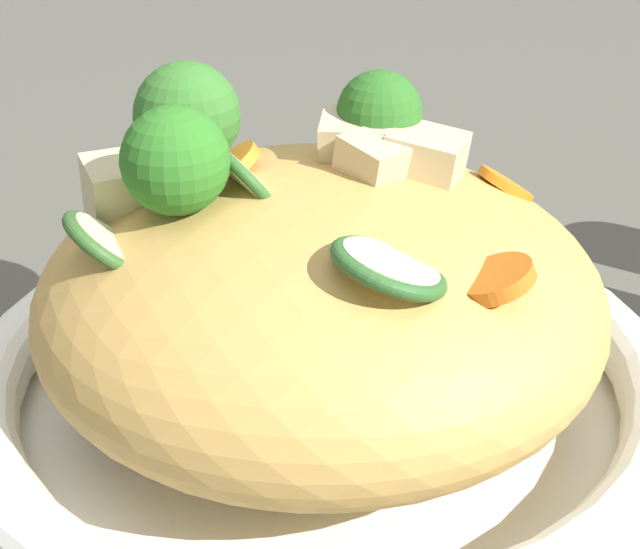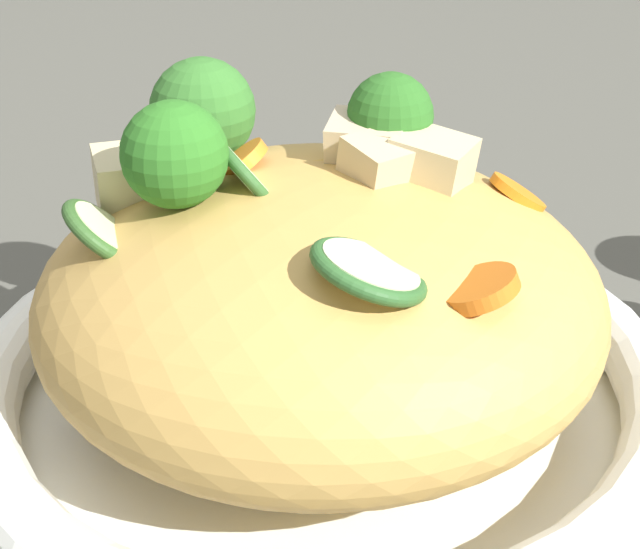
# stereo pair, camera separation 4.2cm
# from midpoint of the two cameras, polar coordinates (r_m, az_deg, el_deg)

# --- Properties ---
(ground_plane) EXTENTS (3.00, 3.00, 0.00)m
(ground_plane) POSITION_cam_midpoint_polar(r_m,az_deg,el_deg) (0.47, 2.61, -9.22)
(ground_plane) COLOR #4F4E46
(serving_bowl) EXTENTS (0.33, 0.33, 0.05)m
(serving_bowl) POSITION_cam_midpoint_polar(r_m,az_deg,el_deg) (0.45, 2.68, -6.81)
(serving_bowl) COLOR white
(serving_bowl) RESTS_ON ground_plane
(noodle_heap) EXTENTS (0.25, 0.25, 0.11)m
(noodle_heap) POSITION_cam_midpoint_polar(r_m,az_deg,el_deg) (0.42, 2.83, -1.38)
(noodle_heap) COLOR tan
(noodle_heap) RESTS_ON serving_bowl
(broccoli_florets) EXTENTS (0.12, 0.16, 0.06)m
(broccoli_florets) POSITION_cam_midpoint_polar(r_m,az_deg,el_deg) (0.43, -2.29, 8.77)
(broccoli_florets) COLOR #98B77A
(broccoli_florets) RESTS_ON serving_bowl
(carrot_coins) EXTENTS (0.17, 0.15, 0.03)m
(carrot_coins) POSITION_cam_midpoint_polar(r_m,az_deg,el_deg) (0.40, 8.54, 3.32)
(carrot_coins) COLOR orange
(carrot_coins) RESTS_ON serving_bowl
(zucchini_slices) EXTENTS (0.14, 0.12, 0.05)m
(zucchini_slices) POSITION_cam_midpoint_polar(r_m,az_deg,el_deg) (0.37, -1.16, 2.41)
(zucchini_slices) COLOR beige
(zucchini_slices) RESTS_ON serving_bowl
(chicken_chunks) EXTENTS (0.10, 0.16, 0.04)m
(chicken_chunks) POSITION_cam_midpoint_polar(r_m,az_deg,el_deg) (0.42, 2.84, 6.54)
(chicken_chunks) COLOR #CFB087
(chicken_chunks) RESTS_ON serving_bowl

